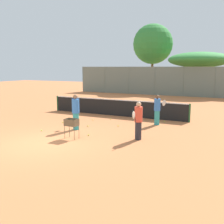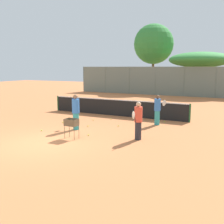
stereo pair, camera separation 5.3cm
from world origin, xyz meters
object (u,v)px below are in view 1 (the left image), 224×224
at_px(tennis_net, 116,107).
at_px(parked_car, 145,86).
at_px(player_yellow_shirt, 76,112).
at_px(ball_cart, 71,124).
at_px(player_white_outfit, 138,120).
at_px(player_red_cap, 157,109).

bearing_deg(tennis_net, parked_car, 103.00).
distance_m(tennis_net, player_yellow_shirt, 4.33).
relative_size(tennis_net, ball_cart, 10.67).
xyz_separation_m(tennis_net, player_yellow_shirt, (-0.16, -4.32, 0.35)).
relative_size(player_white_outfit, parked_car, 0.39).
relative_size(player_red_cap, ball_cart, 1.86).
distance_m(tennis_net, ball_cart, 5.85).
height_order(player_yellow_shirt, parked_car, player_yellow_shirt).
xyz_separation_m(player_yellow_shirt, ball_cart, (0.78, -1.50, -0.26)).
distance_m(player_white_outfit, player_red_cap, 3.24).
bearing_deg(ball_cart, player_red_cap, 59.68).
xyz_separation_m(player_yellow_shirt, parked_car, (-3.86, 21.70, -0.25)).
relative_size(player_white_outfit, ball_cart, 1.88).
distance_m(player_white_outfit, parked_car, 23.25).
distance_m(tennis_net, parked_car, 17.84).
bearing_deg(player_white_outfit, ball_cart, -65.44).
relative_size(ball_cart, parked_car, 0.21).
relative_size(tennis_net, player_yellow_shirt, 5.30).
height_order(player_red_cap, parked_car, player_red_cap).
height_order(tennis_net, player_white_outfit, player_white_outfit).
xyz_separation_m(tennis_net, player_white_outfit, (3.31, -4.69, 0.29)).
height_order(tennis_net, parked_car, parked_car).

